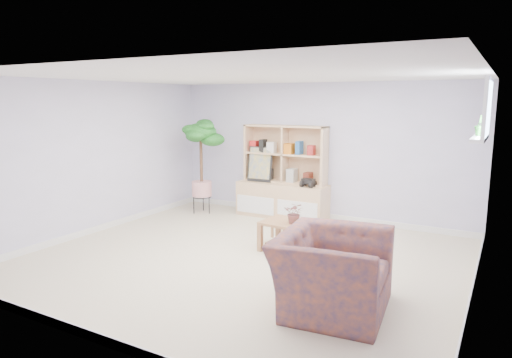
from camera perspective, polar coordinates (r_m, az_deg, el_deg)
The scene contains 14 objects.
floor at distance 6.21m, azimuth -1.30°, elevation -9.91°, with size 5.50×5.00×0.01m, color beige.
ceiling at distance 5.85m, azimuth -1.39°, elevation 12.80°, with size 5.50×5.00×0.01m, color white.
walls at distance 5.91m, azimuth -1.34°, elevation 1.11°, with size 5.51×5.01×2.40m.
baseboard at distance 6.19m, azimuth -1.30°, elevation -9.47°, with size 5.50×5.00×0.10m, color white, non-canonical shape.
window at distance 5.63m, azimuth 27.03°, elevation 7.79°, with size 0.10×0.98×0.68m, color #CDE6FF, non-canonical shape.
window_sill at distance 5.65m, azimuth 26.17°, elevation 4.60°, with size 0.14×1.00×0.04m, color white.
storage_unit at distance 8.18m, azimuth 3.33°, elevation 0.89°, with size 1.65×0.56×1.65m, color beige, non-canonical shape.
poster at distance 8.34m, azimuth 0.52°, elevation 1.87°, with size 0.46×0.11×0.64m, color yellow, non-canonical shape.
toy_truck at distance 7.89m, azimuth 6.55°, elevation -0.40°, with size 0.31×0.21×0.16m, color black, non-canonical shape.
coffee_table at distance 6.40m, azimuth 5.39°, elevation -7.35°, with size 1.03×0.56×0.42m, color brown, non-canonical shape.
table_plant at distance 6.28m, azimuth 4.85°, elevation -4.25°, with size 0.27×0.23×0.30m, color #195D21.
floor_tree at distance 8.53m, azimuth -6.85°, elevation 1.54°, with size 0.65×0.65×1.75m, color #0F4615, non-canonical shape.
armchair at distance 4.73m, azimuth 9.49°, elevation -10.73°, with size 1.21×1.05×0.89m, color #1D264B.
sill_plant at distance 5.74m, azimuth 26.33°, elevation 6.10°, with size 0.14×0.11×0.25m, color #0F4615.
Camera 1 is at (2.97, -5.03, 2.10)m, focal length 32.00 mm.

